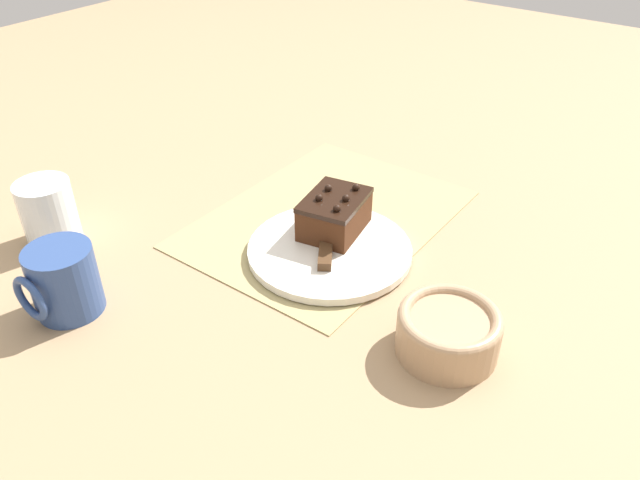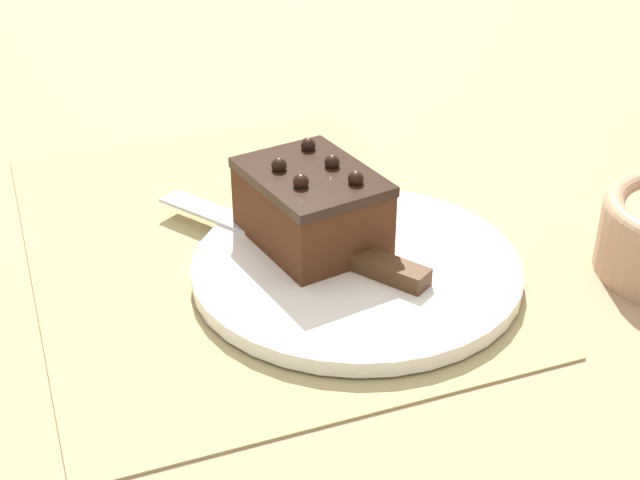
% 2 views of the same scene
% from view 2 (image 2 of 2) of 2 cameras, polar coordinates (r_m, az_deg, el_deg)
% --- Properties ---
extents(ground_plane, '(3.00, 3.00, 0.00)m').
position_cam_2_polar(ground_plane, '(0.73, -4.80, -0.20)').
color(ground_plane, '#9E7F5B').
extents(placemat_woven, '(0.46, 0.34, 0.00)m').
position_cam_2_polar(placemat_woven, '(0.73, -4.81, -0.06)').
color(placemat_woven, tan).
rests_on(placemat_woven, ground_plane).
extents(cake_plate, '(0.25, 0.25, 0.01)m').
position_cam_2_polar(cake_plate, '(0.68, 2.34, -1.77)').
color(cake_plate, white).
rests_on(cake_plate, placemat_woven).
extents(chocolate_cake, '(0.13, 0.10, 0.07)m').
position_cam_2_polar(chocolate_cake, '(0.69, -0.55, 2.20)').
color(chocolate_cake, '#472614').
rests_on(chocolate_cake, cake_plate).
extents(serving_knife, '(0.22, 0.16, 0.01)m').
position_cam_2_polar(serving_knife, '(0.68, 0.73, -0.64)').
color(serving_knife, '#472D19').
rests_on(serving_knife, cake_plate).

